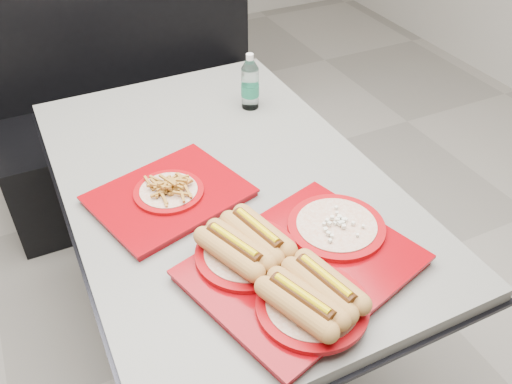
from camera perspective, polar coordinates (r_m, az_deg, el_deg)
name	(u,v)px	position (r m, az deg, el deg)	size (l,w,h in m)	color
ground	(230,333)	(2.16, -2.72, -14.61)	(6.00, 6.00, 0.00)	gray
diner_table	(225,219)	(1.72, -3.30, -2.91)	(0.92, 1.42, 0.75)	black
booth_bench	(137,112)	(2.69, -12.47, 8.23)	(1.30, 0.57, 1.35)	black
tray_near	(296,263)	(1.30, 4.24, -7.46)	(0.61, 0.54, 0.11)	maroon
tray_far	(169,193)	(1.54, -9.15, -0.11)	(0.48, 0.42, 0.08)	maroon
water_bottle	(250,85)	(1.93, -0.63, 11.23)	(0.06, 0.06, 0.20)	silver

